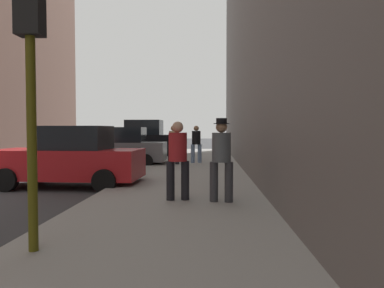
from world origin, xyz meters
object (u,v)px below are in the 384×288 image
at_px(pedestrian_with_beanie, 221,156).
at_px(traffic_light, 31,44).
at_px(pedestrian_in_tan_coat, 174,143).
at_px(fire_hydrant, 161,155).
at_px(pedestrian_in_jeans, 196,142).
at_px(parked_gray_coupe, 120,148).
at_px(pedestrian_in_red_jacket, 178,156).
at_px(parked_black_suv, 142,140).
at_px(parked_red_hatchback, 70,158).

bearing_deg(pedestrian_with_beanie, traffic_light, -126.68).
relative_size(pedestrian_with_beanie, pedestrian_in_tan_coat, 1.04).
bearing_deg(traffic_light, fire_hydrant, 90.22).
relative_size(fire_hydrant, pedestrian_with_beanie, 0.40).
xyz_separation_m(fire_hydrant, pedestrian_in_jeans, (1.65, -0.15, 0.61)).
xyz_separation_m(parked_gray_coupe, pedestrian_in_red_jacket, (3.39, -8.70, 0.26)).
distance_m(parked_gray_coupe, traffic_light, 12.47).
bearing_deg(pedestrian_in_jeans, parked_black_suv, 124.70).
xyz_separation_m(traffic_light, pedestrian_in_red_jacket, (1.54, 3.48, -1.65)).
xyz_separation_m(fire_hydrant, pedestrian_in_red_jacket, (1.59, -9.31, 0.61)).
bearing_deg(traffic_light, pedestrian_in_jeans, 82.79).
bearing_deg(pedestrian_with_beanie, parked_gray_coupe, 116.04).
relative_size(parked_gray_coupe, pedestrian_in_jeans, 2.47).
distance_m(fire_hydrant, traffic_light, 12.99).
relative_size(parked_black_suv, pedestrian_in_red_jacket, 2.72).
relative_size(pedestrian_in_red_jacket, pedestrian_in_tan_coat, 1.00).
bearing_deg(pedestrian_in_tan_coat, fire_hydrant, 127.00).
height_order(pedestrian_in_jeans, pedestrian_in_red_jacket, same).
height_order(parked_red_hatchback, parked_black_suv, parked_black_suv).
bearing_deg(pedestrian_in_tan_coat, pedestrian_in_red_jacket, -83.77).
distance_m(pedestrian_with_beanie, pedestrian_in_tan_coat, 8.78).
distance_m(pedestrian_in_jeans, pedestrian_in_red_jacket, 9.16).
height_order(parked_red_hatchback, traffic_light, traffic_light).
height_order(traffic_light, pedestrian_in_tan_coat, traffic_light).
xyz_separation_m(pedestrian_in_jeans, pedestrian_in_red_jacket, (-0.06, -9.16, 0.00)).
distance_m(parked_black_suv, pedestrian_in_tan_coat, 6.24).
distance_m(traffic_light, pedestrian_with_beanie, 4.45).
height_order(fire_hydrant, pedestrian_with_beanie, pedestrian_with_beanie).
height_order(parked_gray_coupe, pedestrian_in_red_jacket, pedestrian_in_red_jacket).
distance_m(parked_red_hatchback, parked_black_suv, 11.52).
distance_m(parked_red_hatchback, pedestrian_in_red_jacket, 4.30).
distance_m(parked_red_hatchback, pedestrian_with_beanie, 5.16).
height_order(parked_gray_coupe, pedestrian_in_jeans, pedestrian_in_jeans).
xyz_separation_m(parked_black_suv, pedestrian_with_beanie, (4.33, -14.31, 0.10)).
distance_m(pedestrian_in_red_jacket, pedestrian_in_tan_coat, 8.47).
height_order(parked_black_suv, pedestrian_with_beanie, parked_black_suv).
distance_m(traffic_light, pedestrian_in_jeans, 12.85).
height_order(parked_black_suv, traffic_light, traffic_light).
xyz_separation_m(parked_red_hatchback, pedestrian_in_tan_coat, (2.47, 5.79, 0.26)).
relative_size(parked_red_hatchback, parked_gray_coupe, 1.01).
relative_size(traffic_light, pedestrian_with_beanie, 2.03).
bearing_deg(parked_red_hatchback, pedestrian_in_red_jacket, -37.80).
xyz_separation_m(parked_red_hatchback, pedestrian_in_jeans, (3.45, 6.53, 0.26)).
bearing_deg(pedestrian_in_red_jacket, pedestrian_in_tan_coat, 96.23).
xyz_separation_m(parked_gray_coupe, parked_black_suv, (-0.00, 5.45, 0.18)).
height_order(parked_gray_coupe, parked_black_suv, parked_black_suv).
height_order(traffic_light, pedestrian_in_jeans, traffic_light).
bearing_deg(pedestrian_in_jeans, pedestrian_in_tan_coat, -143.07).
height_order(parked_red_hatchback, pedestrian_in_tan_coat, pedestrian_in_tan_coat).
bearing_deg(parked_black_suv, parked_red_hatchback, -90.00).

